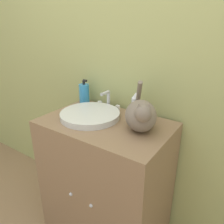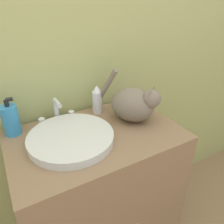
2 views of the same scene
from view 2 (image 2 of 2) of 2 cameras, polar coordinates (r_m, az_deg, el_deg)
wall_back at (r=1.17m, az=-11.51°, el=15.61°), size 6.00×0.05×2.50m
vanity_cabinet at (r=1.35m, az=-3.48°, el=-22.07°), size 0.80×0.53×0.92m
sink_basin at (r=0.99m, az=-10.64°, el=-6.64°), size 0.38×0.38×0.04m
faucet at (r=1.14m, az=-14.20°, el=0.01°), size 0.19×0.10×0.13m
cat at (r=1.11m, az=5.74°, el=2.21°), size 0.27×0.32×0.26m
soap_bottle at (r=1.10m, az=-24.96°, el=-1.86°), size 0.08×0.08×0.18m
spray_bottle at (r=1.19m, az=-3.91°, el=3.24°), size 0.05×0.05×0.16m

